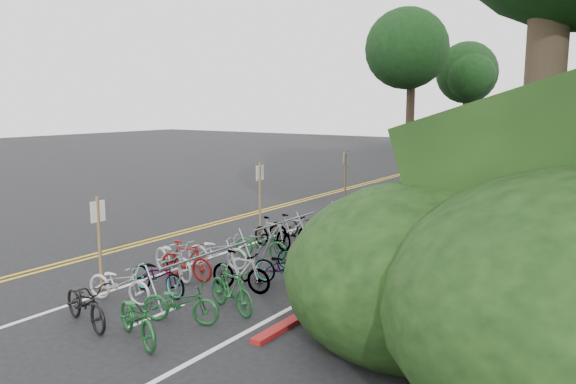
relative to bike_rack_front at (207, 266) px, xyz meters
name	(u,v)px	position (x,y,z in m)	size (l,w,h in m)	color
ground	(132,269)	(-3.31, 0.65, -0.79)	(120.00, 120.00, 0.00)	black
road_markings	(335,212)	(-2.68, 10.74, -0.79)	(7.47, 80.00, 0.01)	gold
red_curb	(473,217)	(2.39, 12.65, -0.74)	(0.25, 28.00, 0.10)	maroon
bike_rack_front	(207,266)	(0.00, 0.00, 0.00)	(1.10, 2.85, 1.08)	gray
bike_racks_rest	(417,188)	(-0.31, 13.65, 0.06)	(1.14, 23.00, 1.17)	gray
signpost_near	(99,237)	(-2.55, -0.93, 0.51)	(0.08, 0.40, 2.27)	brown
signposts_rest	(376,169)	(-2.71, 14.65, 0.64)	(0.08, 18.40, 2.50)	brown
bike_front	(173,258)	(-1.85, 0.76, -0.28)	(1.95, 0.68, 1.02)	#9E9EA3
bike_valet	(240,260)	(-0.43, 1.71, -0.32)	(3.38, 10.76, 0.99)	black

